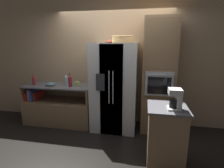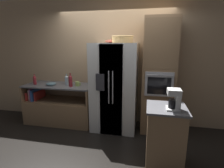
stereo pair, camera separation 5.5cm
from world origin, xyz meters
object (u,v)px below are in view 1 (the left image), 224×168
wall_oven (158,77)px  mug (77,84)px  bottle_wide (34,80)px  wicker_basket (122,39)px  refrigerator (114,87)px  mixing_bowl (51,84)px  bottle_short (70,81)px  coffee_maker (176,98)px  bottle_tall (66,80)px  fruit_bowl (111,41)px

wall_oven → mug: 1.72m
bottle_wide → mug: size_ratio=1.87×
wicker_basket → refrigerator: bearing=162.0°
mixing_bowl → bottle_short: bearing=-2.3°
wall_oven → coffee_maker: (0.16, -1.20, -0.07)m
wicker_basket → coffee_maker: wicker_basket is taller
refrigerator → bottle_wide: 1.84m
bottle_tall → mug: 0.29m
bottle_tall → bottle_wide: bearing=-172.4°
fruit_bowl → mug: bearing=-172.8°
fruit_bowl → mug: 1.17m
mug → fruit_bowl: bearing=7.2°
refrigerator → wall_oven: bearing=4.9°
refrigerator → bottle_short: (-0.95, -0.07, 0.12)m
bottle_short → fruit_bowl: bearing=11.1°
coffee_maker → bottle_wide: bearing=159.6°
fruit_bowl → mug: size_ratio=2.09×
bottle_short → mixing_bowl: size_ratio=1.34×
bottle_short → bottle_wide: (-0.88, 0.02, -0.02)m
wall_oven → bottle_tall: size_ratio=9.19×
bottle_short → bottle_wide: bearing=178.5°
bottle_tall → mixing_bowl: size_ratio=1.13×
wall_oven → bottle_tall: wall_oven is taller
wall_oven → coffee_maker: wall_oven is taller
refrigerator → bottle_short: refrigerator is taller
fruit_bowl → wall_oven: bearing=-1.2°
wicker_basket → mug: size_ratio=3.34×
bottle_wide → mixing_bowl: 0.41m
bottle_wide → wicker_basket: bearing=-0.1°
wall_oven → bottle_wide: 2.72m
bottle_tall → coffee_maker: size_ratio=0.86×
refrigerator → fruit_bowl: (-0.09, 0.10, 0.94)m
bottle_tall → bottle_wide: bottle_tall is taller
refrigerator → bottle_wide: size_ratio=7.66×
mug → coffee_maker: coffee_maker is taller
bottle_short → coffee_maker: size_ratio=1.02×
mug → refrigerator: bearing=-0.2°
wall_oven → wicker_basket: size_ratio=5.42×
refrigerator → wall_oven: (0.88, 0.08, 0.24)m
bottle_wide → wall_oven: bearing=2.7°
wicker_basket → coffee_maker: bearing=-50.4°
bottle_wide → mug: 1.01m
bottle_tall → bottle_short: (0.15, -0.12, 0.02)m
refrigerator → mixing_bowl: (-1.43, -0.05, 0.02)m
bottle_short → mug: bottle_short is taller
wicker_basket → coffee_maker: size_ratio=1.46×
bottle_short → coffee_maker: 2.25m
bottle_wide → mixing_bowl: (0.41, -0.00, -0.07)m
bottle_tall → coffee_maker: (2.14, -1.17, 0.07)m
bottle_short → mug: size_ratio=2.33×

